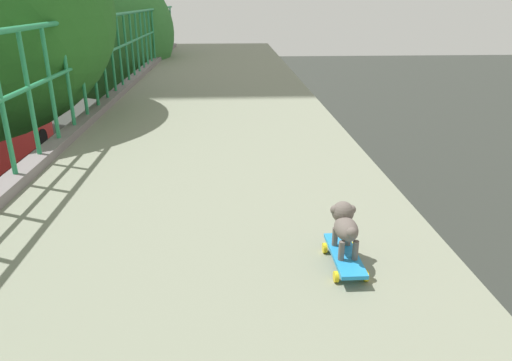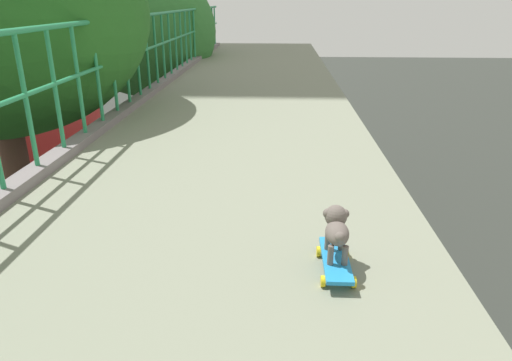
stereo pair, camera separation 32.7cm
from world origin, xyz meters
name	(u,v)px [view 1 (the left image)]	position (x,y,z in m)	size (l,w,h in m)	color
roadside_tree_far	(101,34)	(-1.86, 14.24, 5.80)	(4.00, 4.00, 7.66)	brown
toy_skateboard	(344,256)	(2.33, 3.02, 5.24)	(0.20, 0.52, 0.09)	#238CD4
small_dog	(345,223)	(2.33, 3.07, 5.44)	(0.16, 0.35, 0.29)	#665B54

